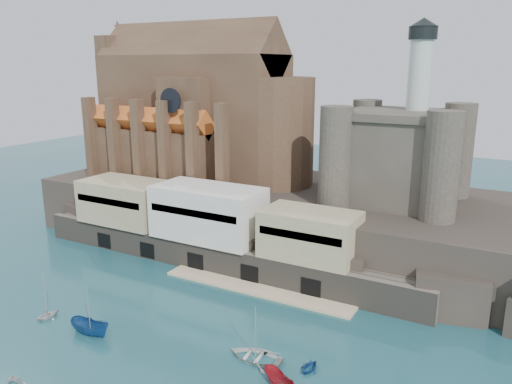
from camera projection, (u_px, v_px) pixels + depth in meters
The scene contains 9 objects.
ground at pixel (168, 345), 59.12m from camera, with size 300.00×300.00×0.00m, color #184851.
promontory at pixel (302, 218), 91.35m from camera, with size 100.00×36.00×10.00m.
quay at pixel (206, 228), 81.94m from camera, with size 70.00×12.00×13.05m.
church at pixel (200, 116), 100.39m from camera, with size 47.00×25.93×30.51m.
castle_keep at pixel (399, 152), 81.83m from camera, with size 21.20×21.20×29.30m.
boat_2 at pixel (91, 334), 61.50m from camera, with size 2.21×2.26×5.86m, color navy.
boat_4 at pixel (48, 318), 65.38m from camera, with size 2.67×1.63×3.09m, color silver.
boat_6 at pixel (256, 359), 56.28m from camera, with size 4.50×1.30×6.30m, color silver.
boat_7 at pixel (309, 370), 54.23m from camera, with size 2.47×1.51×2.86m, color navy.
Camera 1 is at (34.67, -41.10, 32.28)m, focal length 35.00 mm.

